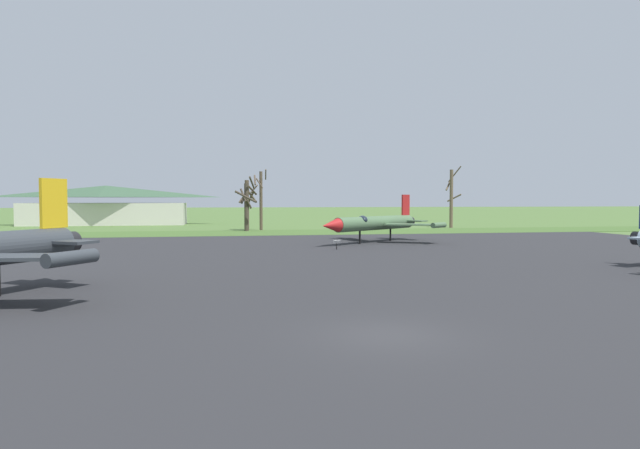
{
  "coord_description": "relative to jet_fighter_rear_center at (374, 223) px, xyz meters",
  "views": [
    {
      "loc": [
        -5.25,
        -16.4,
        4.27
      ],
      "look_at": [
        2.04,
        22.04,
        2.52
      ],
      "focal_mm": 30.96,
      "sensor_mm": 36.0,
      "label": 1
    }
  ],
  "objects": [
    {
      "name": "bare_tree_left_of_center",
      "position": [
        -10.96,
        25.48,
        1.86
      ],
      "size": [
        2.66,
        2.68,
        7.03
      ],
      "color": "brown",
      "rests_on": "ground"
    },
    {
      "name": "info_placard_rear_center",
      "position": [
        -5.3,
        -6.86,
        -1.44
      ],
      "size": [
        0.64,
        0.3,
        0.85
      ],
      "color": "black",
      "rests_on": "ground"
    },
    {
      "name": "jet_fighter_rear_center",
      "position": [
        0.0,
        0.0,
        0.0
      ],
      "size": [
        13.05,
        12.26,
        4.83
      ],
      "color": "#4C6B47",
      "rests_on": "ground"
    },
    {
      "name": "ground_plane",
      "position": [
        -10.13,
        -36.04,
        -1.99
      ],
      "size": [
        600.0,
        600.0,
        0.0
      ],
      "primitive_type": "plane",
      "color": "#4C6B33"
    },
    {
      "name": "grass_verge_strip",
      "position": [
        -10.13,
        18.5,
        -1.96
      ],
      "size": [
        146.92,
        12.0,
        0.06
      ],
      "primitive_type": "cube",
      "color": "#416129",
      "rests_on": "ground"
    },
    {
      "name": "bare_tree_far_left",
      "position": [
        -11.27,
        22.54,
        1.68
      ],
      "size": [
        2.88,
        2.61,
        7.43
      ],
      "color": "#42382D",
      "rests_on": "ground"
    },
    {
      "name": "bare_tree_right_of_center",
      "position": [
        20.14,
        26.73,
        2.7
      ],
      "size": [
        2.64,
        1.97,
        9.47
      ],
      "color": "brown",
      "rests_on": "ground"
    },
    {
      "name": "visitor_building",
      "position": [
        -33.82,
        47.2,
        1.3
      ],
      "size": [
        27.84,
        9.41,
        6.71
      ],
      "color": "beige",
      "rests_on": "ground"
    },
    {
      "name": "bare_tree_center",
      "position": [
        -9.2,
        24.83,
        2.57
      ],
      "size": [
        2.29,
        2.35,
        8.52
      ],
      "color": "brown",
      "rests_on": "ground"
    },
    {
      "name": "asphalt_apron",
      "position": [
        -10.13,
        -17.84,
        -1.97
      ],
      "size": [
        86.92,
        60.68,
        0.05
      ],
      "primitive_type": "cube",
      "color": "#28282B",
      "rests_on": "ground"
    }
  ]
}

